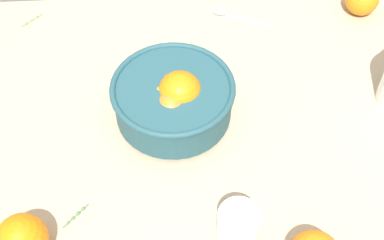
{
  "coord_description": "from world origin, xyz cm",
  "views": [
    {
      "loc": [
        -2.44,
        -64.85,
        86.25
      ],
      "look_at": [
        1.28,
        -1.16,
        4.69
      ],
      "focal_mm": 50.73,
      "sensor_mm": 36.0,
      "label": 1
    }
  ],
  "objects": [
    {
      "name": "loose_orange_1",
      "position": [
        -27.97,
        -23.99,
        4.31
      ],
      "size": [
        8.62,
        8.62,
        8.62
      ],
      "primitive_type": "sphere",
      "color": "orange",
      "rests_on": "ground_plane"
    },
    {
      "name": "herb_sprig_1",
      "position": [
        -20.26,
        -17.8,
        0.26
      ],
      "size": [
        4.43,
        4.68,
        0.81
      ],
      "color": "#4C6C45",
      "rests_on": "ground_plane"
    },
    {
      "name": "herb_sprig_0",
      "position": [
        -34.6,
        34.35,
        0.24
      ],
      "size": [
        4.75,
        4.68,
        0.76
      ],
      "color": "#547A3F",
      "rests_on": "ground_plane"
    },
    {
      "name": "ground_plane",
      "position": [
        0.0,
        0.0,
        -1.5
      ],
      "size": [
        131.52,
        83.41,
        3.0
      ],
      "primitive_type": "cube",
      "color": "tan"
    },
    {
      "name": "juice_glass",
      "position": [
        7.44,
        -24.66,
        4.23
      ],
      "size": [
        7.01,
        7.01,
        9.87
      ],
      "color": "white",
      "rests_on": "ground_plane"
    },
    {
      "name": "fruit_bowl",
      "position": [
        -2.16,
        3.7,
        5.36
      ],
      "size": [
        24.17,
        24.17,
        11.56
      ],
      "color": "#234C56",
      "rests_on": "ground_plane"
    },
    {
      "name": "spoon",
      "position": [
        12.82,
        33.17,
        0.43
      ],
      "size": [
        13.85,
        7.19,
        1.0
      ],
      "color": "silver",
      "rests_on": "ground_plane"
    }
  ]
}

